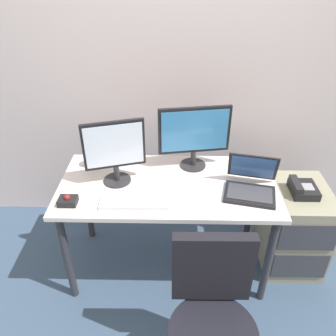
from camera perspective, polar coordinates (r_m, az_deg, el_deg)
ground_plane at (r=2.75m, az=0.00°, el=-15.52°), size 8.00×8.00×0.00m
back_wall at (r=2.62m, az=0.32°, el=18.29°), size 6.00×0.10×2.80m
desk at (r=2.30m, az=0.00°, el=-4.37°), size 1.42×0.71×0.76m
file_cabinet at (r=2.73m, az=20.05°, el=-9.13°), size 0.42×0.53×0.65m
desk_phone at (r=2.50m, az=21.51°, el=-3.24°), size 0.17×0.20×0.09m
office_chair at (r=1.93m, az=7.17°, el=-25.18°), size 0.52×0.52×0.94m
monitor_main at (r=2.30m, az=4.42°, el=5.70°), size 0.48×0.18×0.44m
monitor_side at (r=2.16m, az=-8.93°, el=3.07°), size 0.38×0.18×0.43m
keyboard at (r=2.08m, az=-5.68°, el=-5.59°), size 0.41×0.14×0.03m
laptop at (r=2.21m, az=13.61°, el=-2.61°), size 0.37×0.36×0.23m
trackball_mouse at (r=2.15m, az=-16.36°, el=-5.24°), size 0.11×0.09×0.07m
coffee_mug at (r=2.45m, az=-12.40°, el=1.41°), size 0.09×0.08×0.11m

